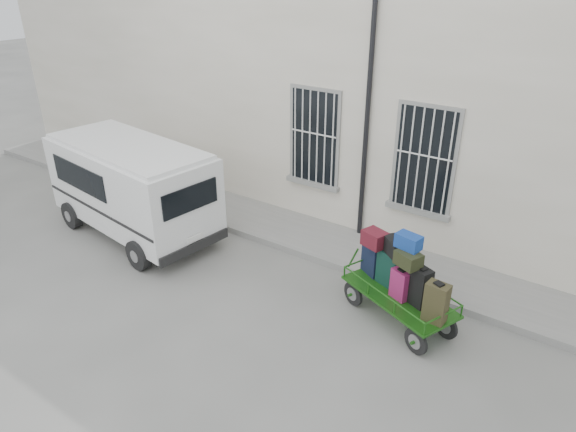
# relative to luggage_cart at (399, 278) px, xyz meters

# --- Properties ---
(ground) EXTENTS (80.00, 80.00, 0.00)m
(ground) POSITION_rel_luggage_cart_xyz_m (-2.94, -0.54, -0.88)
(ground) COLOR slate
(ground) RESTS_ON ground
(building) EXTENTS (24.00, 5.15, 6.00)m
(building) POSITION_rel_luggage_cart_xyz_m (-2.94, 4.96, 2.12)
(building) COLOR beige
(building) RESTS_ON ground
(sidewalk) EXTENTS (24.00, 1.70, 0.15)m
(sidewalk) POSITION_rel_luggage_cart_xyz_m (-2.94, 1.66, -0.80)
(sidewalk) COLOR gray
(sidewalk) RESTS_ON ground
(luggage_cart) EXTENTS (2.51, 1.70, 1.79)m
(luggage_cart) POSITION_rel_luggage_cart_xyz_m (0.00, 0.00, 0.00)
(luggage_cart) COLOR black
(luggage_cart) RESTS_ON ground
(van) EXTENTS (4.69, 2.49, 2.26)m
(van) POSITION_rel_luggage_cart_xyz_m (-6.57, -0.44, 0.42)
(van) COLOR white
(van) RESTS_ON ground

